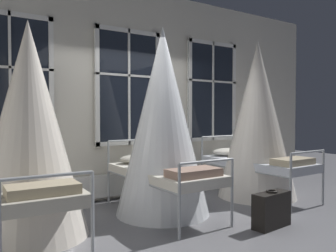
# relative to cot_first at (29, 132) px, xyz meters

# --- Properties ---
(ground) EXTENTS (18.19, 18.19, 0.00)m
(ground) POSITION_rel_cot_first_xyz_m (1.81, -0.23, -1.21)
(ground) COLOR slate
(back_wall_with_windows) EXTENTS (9.02, 0.10, 3.59)m
(back_wall_with_windows) POSITION_rel_cot_first_xyz_m (1.81, 1.22, 0.59)
(back_wall_with_windows) COLOR beige
(back_wall_with_windows) RESTS_ON ground
(window_bank) EXTENTS (4.89, 0.10, 2.79)m
(window_bank) POSITION_rel_cot_first_xyz_m (1.81, 1.10, -0.01)
(window_bank) COLOR black
(window_bank) RESTS_ON ground
(cot_first) EXTENTS (1.33, 2.01, 2.49)m
(cot_first) POSITION_rel_cot_first_xyz_m (0.00, 0.00, 0.00)
(cot_first) COLOR #9EA3A8
(cot_first) RESTS_ON ground
(cot_second) EXTENTS (1.33, 2.01, 2.66)m
(cot_second) POSITION_rel_cot_first_xyz_m (1.79, -0.02, 0.08)
(cot_second) COLOR #9EA3A8
(cot_second) RESTS_ON ground
(cot_third) EXTENTS (1.33, 2.02, 2.69)m
(cot_third) POSITION_rel_cot_first_xyz_m (3.70, -0.03, 0.09)
(cot_third) COLOR #9EA3A8
(cot_third) RESTS_ON ground
(suitcase_dark) EXTENTS (0.58, 0.27, 0.47)m
(suitcase_dark) POSITION_rel_cot_first_xyz_m (2.61, -1.28, -0.99)
(suitcase_dark) COLOR black
(suitcase_dark) RESTS_ON ground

